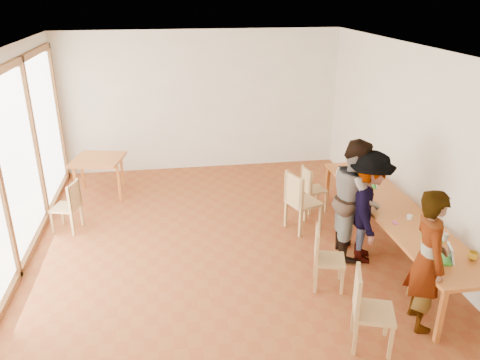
# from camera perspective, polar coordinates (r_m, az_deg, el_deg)

# --- Properties ---
(ground) EXTENTS (8.00, 8.00, 0.00)m
(ground) POSITION_cam_1_polar(r_m,az_deg,el_deg) (7.11, -1.69, -9.68)
(ground) COLOR brown
(ground) RESTS_ON ground
(wall_back) EXTENTS (6.00, 0.10, 3.00)m
(wall_back) POSITION_cam_1_polar(r_m,az_deg,el_deg) (10.26, -4.71, 9.51)
(wall_back) COLOR white
(wall_back) RESTS_ON ground
(wall_right) EXTENTS (0.10, 8.00, 3.00)m
(wall_right) POSITION_cam_1_polar(r_m,az_deg,el_deg) (7.41, 21.86, 2.85)
(wall_right) COLOR white
(wall_right) RESTS_ON ground
(ceiling) EXTENTS (6.00, 8.00, 0.04)m
(ceiling) POSITION_cam_1_polar(r_m,az_deg,el_deg) (6.07, -2.02, 15.23)
(ceiling) COLOR white
(ceiling) RESTS_ON wall_back
(communal_table) EXTENTS (0.80, 4.00, 0.75)m
(communal_table) POSITION_cam_1_polar(r_m,az_deg,el_deg) (7.32, 18.26, -3.63)
(communal_table) COLOR #CC6F2D
(communal_table) RESTS_ON ground
(side_table) EXTENTS (0.90, 0.90, 0.75)m
(side_table) POSITION_cam_1_polar(r_m,az_deg,el_deg) (9.40, -16.91, 2.10)
(side_table) COLOR #CC6F2D
(side_table) RESTS_ON ground
(chair_near) EXTENTS (0.56, 0.56, 0.50)m
(chair_near) POSITION_cam_1_polar(r_m,az_deg,el_deg) (5.49, 15.04, -14.13)
(chair_near) COLOR tan
(chair_near) RESTS_ON ground
(chair_mid) EXTENTS (0.50, 0.50, 0.46)m
(chair_mid) POSITION_cam_1_polar(r_m,az_deg,el_deg) (6.38, 10.09, -8.59)
(chair_mid) COLOR tan
(chair_mid) RESTS_ON ground
(chair_far) EXTENTS (0.61, 0.61, 0.54)m
(chair_far) POSITION_cam_1_polar(r_m,az_deg,el_deg) (7.69, 7.19, -1.97)
(chair_far) COLOR tan
(chair_far) RESTS_ON ground
(chair_empty) EXTENTS (0.45, 0.45, 0.44)m
(chair_empty) POSITION_cam_1_polar(r_m,az_deg,el_deg) (8.48, 8.56, -0.56)
(chair_empty) COLOR tan
(chair_empty) RESTS_ON ground
(chair_spare) EXTENTS (0.50, 0.50, 0.46)m
(chair_spare) POSITION_cam_1_polar(r_m,az_deg,el_deg) (8.17, -20.02, -2.46)
(chair_spare) COLOR tan
(chair_spare) RESTS_ON ground
(person_near) EXTENTS (0.52, 0.70, 1.75)m
(person_near) POSITION_cam_1_polar(r_m,az_deg,el_deg) (5.86, 21.91, -9.05)
(person_near) COLOR gray
(person_near) RESTS_ON ground
(person_mid) EXTENTS (0.83, 0.99, 1.81)m
(person_mid) POSITION_cam_1_polar(r_m,az_deg,el_deg) (7.10, 13.83, -2.15)
(person_mid) COLOR gray
(person_mid) RESTS_ON ground
(person_far) EXTENTS (0.97, 1.24, 1.69)m
(person_far) POSITION_cam_1_polar(r_m,az_deg,el_deg) (6.99, 15.40, -3.25)
(person_far) COLOR gray
(person_far) RESTS_ON ground
(laptop_near) EXTENTS (0.28, 0.30, 0.21)m
(laptop_near) POSITION_cam_1_polar(r_m,az_deg,el_deg) (6.17, 23.85, -8.52)
(laptop_near) COLOR green
(laptop_near) RESTS_ON communal_table
(laptop_mid) EXTENTS (0.23, 0.26, 0.20)m
(laptop_mid) POSITION_cam_1_polar(r_m,az_deg,el_deg) (6.60, 22.66, -6.24)
(laptop_mid) COLOR green
(laptop_mid) RESTS_ON communal_table
(laptop_far) EXTENTS (0.26, 0.28, 0.20)m
(laptop_far) POSITION_cam_1_polar(r_m,az_deg,el_deg) (7.98, 15.84, -0.36)
(laptop_far) COLOR green
(laptop_far) RESTS_ON communal_table
(yellow_mug) EXTENTS (0.14, 0.14, 0.10)m
(yellow_mug) POSITION_cam_1_polar(r_m,az_deg,el_deg) (6.33, 26.53, -8.27)
(yellow_mug) COLOR gold
(yellow_mug) RESTS_ON communal_table
(green_bottle) EXTENTS (0.07, 0.07, 0.28)m
(green_bottle) POSITION_cam_1_polar(r_m,az_deg,el_deg) (6.26, 22.06, -6.88)
(green_bottle) COLOR #1E6830
(green_bottle) RESTS_ON communal_table
(clear_glass) EXTENTS (0.07, 0.07, 0.09)m
(clear_glass) POSITION_cam_1_polar(r_m,az_deg,el_deg) (6.64, 23.76, -6.36)
(clear_glass) COLOR silver
(clear_glass) RESTS_ON communal_table
(condiment_cup) EXTENTS (0.08, 0.08, 0.06)m
(condiment_cup) POSITION_cam_1_polar(r_m,az_deg,el_deg) (7.03, 19.97, -4.29)
(condiment_cup) COLOR white
(condiment_cup) RESTS_ON communal_table
(pink_phone) EXTENTS (0.05, 0.10, 0.01)m
(pink_phone) POSITION_cam_1_polar(r_m,az_deg,el_deg) (6.86, 18.36, -4.95)
(pink_phone) COLOR #C24179
(pink_phone) RESTS_ON communal_table
(black_pouch) EXTENTS (0.16, 0.26, 0.09)m
(black_pouch) POSITION_cam_1_polar(r_m,az_deg,el_deg) (8.42, 12.68, 1.08)
(black_pouch) COLOR black
(black_pouch) RESTS_ON communal_table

